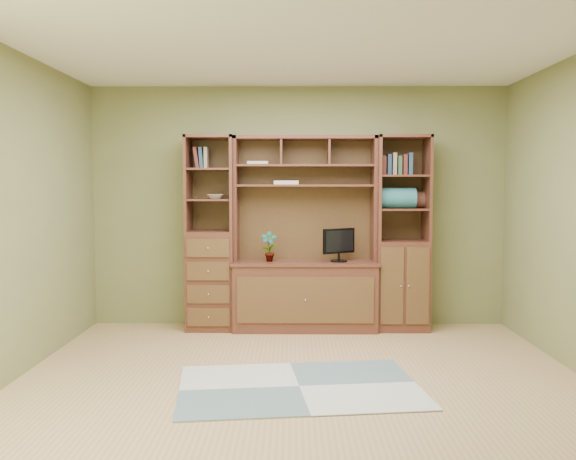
{
  "coord_description": "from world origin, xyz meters",
  "views": [
    {
      "loc": [
        -0.06,
        -4.67,
        1.53
      ],
      "look_at": [
        -0.11,
        1.2,
        1.1
      ],
      "focal_mm": 38.0,
      "sensor_mm": 36.0,
      "label": 1
    }
  ],
  "objects_px": {
    "center_hutch": "(305,233)",
    "monitor": "(339,239)",
    "right_tower": "(402,233)",
    "left_tower": "(211,233)"
  },
  "relations": [
    {
      "from": "center_hutch",
      "to": "right_tower",
      "type": "height_order",
      "value": "same"
    },
    {
      "from": "center_hutch",
      "to": "monitor",
      "type": "xyz_separation_m",
      "value": [
        0.36,
        -0.03,
        -0.05
      ]
    },
    {
      "from": "right_tower",
      "to": "monitor",
      "type": "distance_m",
      "value": 0.68
    },
    {
      "from": "right_tower",
      "to": "monitor",
      "type": "relative_size",
      "value": 4.25
    },
    {
      "from": "left_tower",
      "to": "monitor",
      "type": "xyz_separation_m",
      "value": [
        1.36,
        -0.07,
        -0.05
      ]
    },
    {
      "from": "center_hutch",
      "to": "right_tower",
      "type": "relative_size",
      "value": 1.0
    },
    {
      "from": "center_hutch",
      "to": "right_tower",
      "type": "distance_m",
      "value": 1.03
    },
    {
      "from": "left_tower",
      "to": "right_tower",
      "type": "xyz_separation_m",
      "value": [
        2.02,
        0.0,
        0.0
      ]
    },
    {
      "from": "right_tower",
      "to": "left_tower",
      "type": "bearing_deg",
      "value": 180.0
    },
    {
      "from": "left_tower",
      "to": "center_hutch",
      "type": "bearing_deg",
      "value": -2.29
    }
  ]
}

